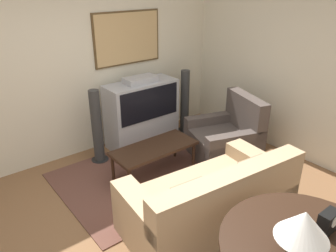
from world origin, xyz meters
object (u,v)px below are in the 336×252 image
speaker_tower_right (185,103)px  couch (210,203)px  speaker_tower_left (97,129)px  table_lamp (304,225)px  tv (142,113)px  mantel_clock (328,222)px  coffee_table (154,150)px  armchair (226,138)px

speaker_tower_right → couch: bearing=-124.5°
couch → speaker_tower_left: 2.06m
table_lamp → speaker_tower_left: 3.26m
tv → speaker_tower_left: size_ratio=1.04×
couch → tv: bearing=-99.2°
couch → mantel_clock: bearing=96.0°
tv → mantel_clock: (-0.55, -3.31, 0.33)m
couch → mantel_clock: size_ratio=10.73×
mantel_clock → speaker_tower_right: 3.53m
speaker_tower_left → speaker_tower_right: bearing=0.0°
mantel_clock → table_lamp: bearing=179.9°
coffee_table → mantel_clock: bearing=-93.3°
mantel_clock → speaker_tower_left: (-0.28, 3.22, -0.34)m
coffee_table → speaker_tower_right: (1.25, 0.82, 0.13)m
couch → armchair: (1.33, 0.99, -0.02)m
couch → table_lamp: (-0.38, -1.19, 0.73)m
mantel_clock → armchair: bearing=58.8°
tv → armchair: size_ratio=1.00×
armchair → table_lamp: (-1.70, -2.18, 0.75)m
couch → speaker_tower_right: size_ratio=1.71×
couch → coffee_table: bearing=-91.1°
table_lamp → mantel_clock: bearing=-0.1°
armchair → coffee_table: armchair is taller
armchair → mantel_clock: size_ratio=6.48×
armchair → speaker_tower_left: 1.93m
coffee_table → mantel_clock: size_ratio=6.59×
coffee_table → mantel_clock: (-0.14, -2.40, 0.47)m
couch → armchair: bearing=-137.7°
tv → speaker_tower_right: 0.84m
tv → armchair: bearing=-55.8°
armchair → coffee_table: bearing=-82.6°
coffee_table → speaker_tower_left: speaker_tower_left is taller
mantel_clock → speaker_tower_left: bearing=95.0°
armchair → speaker_tower_left: bearing=-105.1°
tv → speaker_tower_right: tv is taller
armchair → speaker_tower_right: speaker_tower_right is taller
coffee_table → speaker_tower_right: bearing=33.3°
armchair → mantel_clock: mantel_clock is taller
mantel_clock → speaker_tower_right: (1.39, 3.22, -0.34)m
tv → speaker_tower_left: tv is taller
coffee_table → mantel_clock: mantel_clock is taller
speaker_tower_left → coffee_table: bearing=-63.0°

